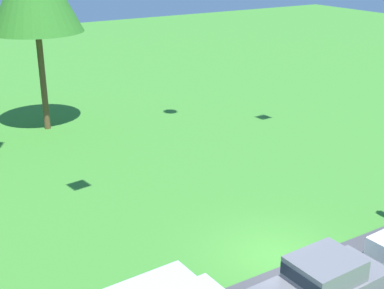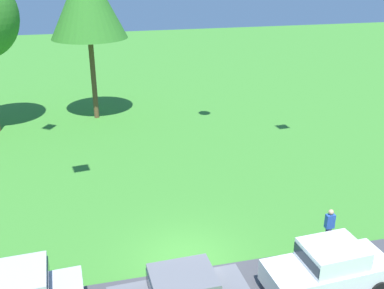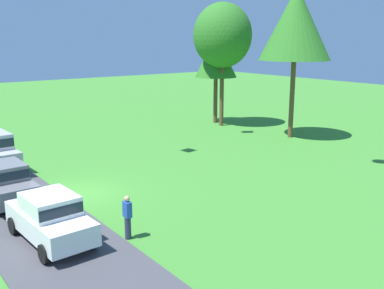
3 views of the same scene
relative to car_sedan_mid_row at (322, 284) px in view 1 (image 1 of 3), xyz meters
The scene contains 2 objects.
ground_plane 3.45m from the car_sedan_mid_row, 74.54° to the left, with size 120.00×120.00×0.00m, color #3D842D.
car_sedan_mid_row is the anchor object (origin of this frame).
Camera 1 is at (-11.20, -12.50, 10.57)m, focal length 50.00 mm.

